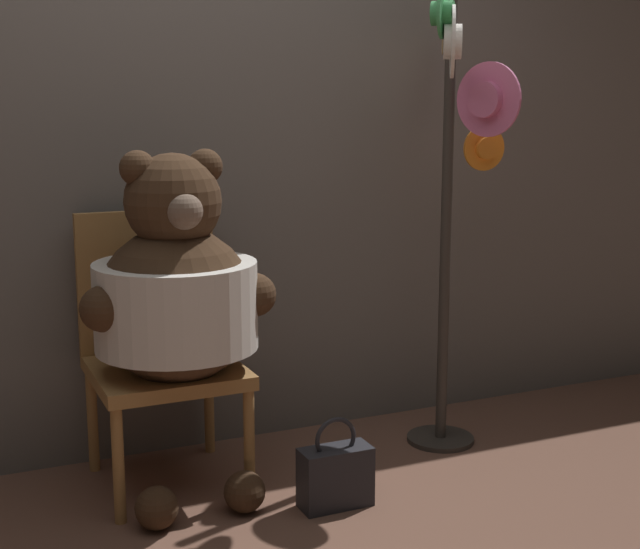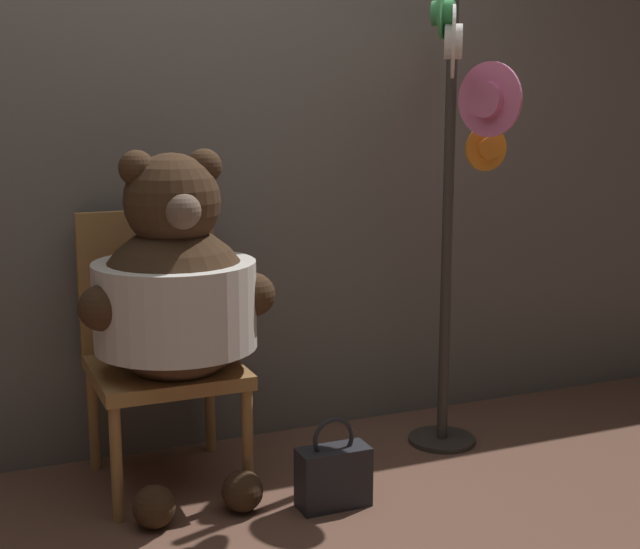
# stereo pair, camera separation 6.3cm
# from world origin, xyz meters

# --- Properties ---
(ground_plane) EXTENTS (14.00, 14.00, 0.00)m
(ground_plane) POSITION_xyz_m (0.00, 0.00, 0.00)
(ground_plane) COLOR brown
(wall_back) EXTENTS (8.00, 0.10, 2.39)m
(wall_back) POSITION_xyz_m (0.00, 0.75, 1.20)
(wall_back) COLOR #66605B
(wall_back) RESTS_ON ground_plane
(chair) EXTENTS (0.52, 0.54, 1.00)m
(chair) POSITION_xyz_m (-0.14, 0.46, 0.52)
(chair) COLOR #9E703D
(chair) RESTS_ON ground_plane
(teddy_bear) EXTENTS (0.69, 0.61, 1.24)m
(teddy_bear) POSITION_xyz_m (-0.12, 0.28, 0.74)
(teddy_bear) COLOR #3D2819
(teddy_bear) RESTS_ON ground_plane
(hat_display_rack) EXTENTS (0.45, 0.56, 1.83)m
(hat_display_rack) POSITION_xyz_m (1.01, 0.27, 1.17)
(hat_display_rack) COLOR #332D28
(hat_display_rack) RESTS_ON ground_plane
(handbag_on_ground) EXTENTS (0.25, 0.12, 0.33)m
(handbag_on_ground) POSITION_xyz_m (0.34, -0.05, 0.12)
(handbag_on_ground) COLOR #232328
(handbag_on_ground) RESTS_ON ground_plane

